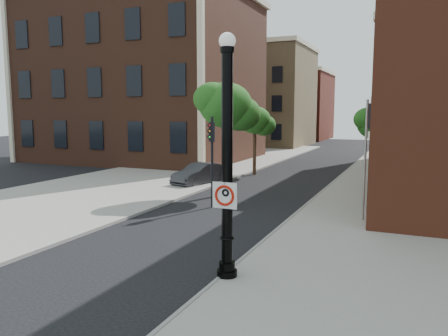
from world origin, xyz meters
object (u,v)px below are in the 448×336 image
at_px(lamppost, 227,170).
at_px(traffic_signal_left, 212,147).
at_px(no_parking_sign, 225,195).
at_px(traffic_signal_right, 371,136).
at_px(parked_car, 200,174).

height_order(lamppost, traffic_signal_left, lamppost).
height_order(no_parking_sign, traffic_signal_right, traffic_signal_right).
relative_size(no_parking_sign, parked_car, 0.17).
xyz_separation_m(parked_car, traffic_signal_right, (9.97, -4.25, 2.70)).
height_order(no_parking_sign, traffic_signal_left, traffic_signal_left).
relative_size(parked_car, traffic_signal_left, 0.94).
bearing_deg(traffic_signal_left, traffic_signal_right, -9.98).
bearing_deg(parked_car, traffic_signal_right, -8.77).
distance_m(traffic_signal_left, traffic_signal_right, 6.78).
relative_size(lamppost, parked_car, 1.60).
bearing_deg(parked_car, traffic_signal_left, -44.13).
distance_m(parked_car, traffic_signal_right, 11.17).
height_order(traffic_signal_left, traffic_signal_right, traffic_signal_right).
distance_m(parked_car, traffic_signal_left, 6.68).
distance_m(no_parking_sign, traffic_signal_left, 8.82).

